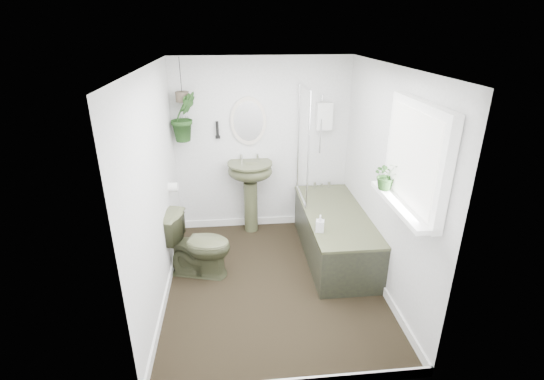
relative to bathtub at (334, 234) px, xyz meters
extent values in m
cube|color=black|center=(-0.80, -0.50, -0.30)|extent=(2.30, 2.80, 0.02)
cube|color=white|center=(-0.80, -0.50, 2.02)|extent=(2.30, 2.80, 0.02)
cube|color=silver|center=(-0.80, 0.91, 0.86)|extent=(2.30, 0.02, 2.30)
cube|color=silver|center=(-0.80, -1.91, 0.86)|extent=(2.30, 0.02, 2.30)
cube|color=silver|center=(-1.96, -0.50, 0.86)|extent=(0.02, 2.80, 2.30)
cube|color=silver|center=(0.36, -0.50, 0.86)|extent=(0.02, 2.80, 2.30)
cube|color=white|center=(-0.80, -0.50, -0.24)|extent=(2.30, 2.80, 0.10)
cube|color=white|center=(0.00, 0.84, 1.26)|extent=(0.20, 0.10, 0.35)
ellipsoid|color=beige|center=(-0.98, 0.87, 1.21)|extent=(0.46, 0.03, 0.62)
cylinder|color=black|center=(-1.38, 0.86, 1.11)|extent=(0.04, 0.04, 0.22)
cylinder|color=white|center=(-1.90, 0.20, 0.61)|extent=(0.11, 0.11, 0.11)
cube|color=white|center=(0.29, -1.20, 1.36)|extent=(0.08, 1.00, 0.90)
cube|color=white|center=(0.22, -1.20, 0.94)|extent=(0.18, 1.00, 0.04)
cube|color=white|center=(0.24, -1.20, 1.36)|extent=(0.01, 0.86, 0.76)
imported|color=#45492F|center=(-1.62, -0.23, 0.08)|extent=(0.82, 0.60, 0.75)
imported|color=black|center=(0.19, -0.90, 1.09)|extent=(0.25, 0.22, 0.27)
imported|color=black|center=(-1.77, 0.75, 1.31)|extent=(0.42, 0.40, 0.60)
imported|color=black|center=(-0.29, -0.44, 0.39)|extent=(0.11, 0.11, 0.19)
cylinder|color=#4E4235|center=(-1.77, 0.75, 1.55)|extent=(0.16, 0.16, 0.12)
camera|label=1|loc=(-1.18, -4.11, 2.36)|focal=26.00mm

